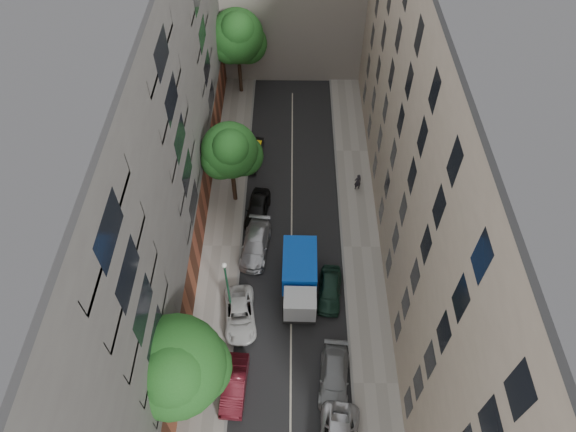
{
  "coord_description": "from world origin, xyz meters",
  "views": [
    {
      "loc": [
        -0.06,
        -24.01,
        32.7
      ],
      "look_at": [
        -0.26,
        -1.78,
        6.0
      ],
      "focal_mm": 32.0,
      "sensor_mm": 36.0,
      "label": 1
    }
  ],
  "objects_px": {
    "car_left_1": "(234,385)",
    "car_right_2": "(330,290)",
    "lamp_post": "(227,282)",
    "car_left_4": "(258,208)",
    "car_left_5": "(252,154)",
    "tree_mid": "(231,153)",
    "tarp_truck": "(300,278)",
    "pedestrian": "(358,182)",
    "tree_far": "(238,38)",
    "tree_near": "(176,369)",
    "car_right_1": "(334,377)",
    "car_left_3": "(255,244)",
    "car_left_2": "(240,314)"
  },
  "relations": [
    {
      "from": "car_left_5",
      "to": "pedestrian",
      "type": "xyz_separation_m",
      "value": [
        9.22,
        -3.61,
        0.3
      ]
    },
    {
      "from": "car_left_4",
      "to": "car_right_1",
      "type": "bearing_deg",
      "value": -61.22
    },
    {
      "from": "car_left_1",
      "to": "car_left_4",
      "type": "distance_m",
      "value": 14.82
    },
    {
      "from": "tarp_truck",
      "to": "car_right_2",
      "type": "bearing_deg",
      "value": -10.88
    },
    {
      "from": "car_left_4",
      "to": "car_left_5",
      "type": "distance_m",
      "value": 6.5
    },
    {
      "from": "car_left_4",
      "to": "tree_near",
      "type": "bearing_deg",
      "value": -94.87
    },
    {
      "from": "car_left_3",
      "to": "car_left_4",
      "type": "relative_size",
      "value": 1.16
    },
    {
      "from": "car_right_1",
      "to": "pedestrian",
      "type": "distance_m",
      "value": 17.28
    },
    {
      "from": "car_right_2",
      "to": "lamp_post",
      "type": "height_order",
      "value": "lamp_post"
    },
    {
      "from": "car_left_1",
      "to": "tree_mid",
      "type": "xyz_separation_m",
      "value": [
        -1.1,
        16.29,
        4.86
      ]
    },
    {
      "from": "tarp_truck",
      "to": "car_left_3",
      "type": "xyz_separation_m",
      "value": [
        -3.4,
        3.57,
        -0.82
      ]
    },
    {
      "from": "car_right_2",
      "to": "lamp_post",
      "type": "bearing_deg",
      "value": -163.03
    },
    {
      "from": "car_left_2",
      "to": "car_left_3",
      "type": "bearing_deg",
      "value": 76.09
    },
    {
      "from": "tarp_truck",
      "to": "pedestrian",
      "type": "bearing_deg",
      "value": 64.53
    },
    {
      "from": "car_left_4",
      "to": "car_left_5",
      "type": "relative_size",
      "value": 1.01
    },
    {
      "from": "tree_far",
      "to": "lamp_post",
      "type": "bearing_deg",
      "value": -87.93
    },
    {
      "from": "car_right_1",
      "to": "tree_near",
      "type": "height_order",
      "value": "tree_near"
    },
    {
      "from": "car_left_5",
      "to": "pedestrian",
      "type": "height_order",
      "value": "pedestrian"
    },
    {
      "from": "car_right_2",
      "to": "car_left_1",
      "type": "bearing_deg",
      "value": -126.12
    },
    {
      "from": "car_left_3",
      "to": "car_right_1",
      "type": "xyz_separation_m",
      "value": [
        5.6,
        -10.53,
        -0.05
      ]
    },
    {
      "from": "car_left_1",
      "to": "car_right_2",
      "type": "height_order",
      "value": "car_right_2"
    },
    {
      "from": "car_left_5",
      "to": "lamp_post",
      "type": "relative_size",
      "value": 0.72
    },
    {
      "from": "lamp_post",
      "to": "pedestrian",
      "type": "xyz_separation_m",
      "value": [
        9.89,
        11.93,
        -2.78
      ]
    },
    {
      "from": "car_left_4",
      "to": "tree_mid",
      "type": "bearing_deg",
      "value": 149.17
    },
    {
      "from": "tree_mid",
      "to": "tarp_truck",
      "type": "bearing_deg",
      "value": -58.74
    },
    {
      "from": "car_left_5",
      "to": "lamp_post",
      "type": "bearing_deg",
      "value": -84.69
    },
    {
      "from": "car_left_5",
      "to": "tree_mid",
      "type": "relative_size",
      "value": 0.52
    },
    {
      "from": "tree_far",
      "to": "car_left_4",
      "type": "bearing_deg",
      "value": -81.71
    },
    {
      "from": "car_left_2",
      "to": "car_right_1",
      "type": "height_order",
      "value": "car_right_1"
    },
    {
      "from": "car_left_5",
      "to": "car_right_2",
      "type": "height_order",
      "value": "car_right_2"
    },
    {
      "from": "tarp_truck",
      "to": "tree_mid",
      "type": "bearing_deg",
      "value": 122.22
    },
    {
      "from": "tree_near",
      "to": "pedestrian",
      "type": "xyz_separation_m",
      "value": [
        11.86,
        18.87,
        -4.9
      ]
    },
    {
      "from": "car_left_3",
      "to": "car_right_2",
      "type": "distance_m",
      "value": 6.9
    },
    {
      "from": "car_left_4",
      "to": "tree_far",
      "type": "relative_size",
      "value": 0.47
    },
    {
      "from": "tarp_truck",
      "to": "car_left_2",
      "type": "bearing_deg",
      "value": -148.35
    },
    {
      "from": "tree_far",
      "to": "lamp_post",
      "type": "relative_size",
      "value": 1.56
    },
    {
      "from": "tree_mid",
      "to": "tree_far",
      "type": "distance_m",
      "value": 15.02
    },
    {
      "from": "car_right_1",
      "to": "pedestrian",
      "type": "xyz_separation_m",
      "value": [
        2.82,
        17.05,
        0.32
      ]
    },
    {
      "from": "car_right_1",
      "to": "tree_near",
      "type": "xyz_separation_m",
      "value": [
        -9.05,
        -1.83,
        5.22
      ]
    },
    {
      "from": "car_right_1",
      "to": "tree_far",
      "type": "bearing_deg",
      "value": 110.01
    },
    {
      "from": "tarp_truck",
      "to": "lamp_post",
      "type": "height_order",
      "value": "lamp_post"
    },
    {
      "from": "tree_near",
      "to": "pedestrian",
      "type": "relative_size",
      "value": 5.28
    },
    {
      "from": "tarp_truck",
      "to": "car_left_5",
      "type": "distance_m",
      "value": 14.35
    },
    {
      "from": "lamp_post",
      "to": "tree_far",
      "type": "bearing_deg",
      "value": 92.07
    },
    {
      "from": "car_left_4",
      "to": "tree_far",
      "type": "xyz_separation_m",
      "value": [
        -2.4,
        16.49,
        5.48
      ]
    },
    {
      "from": "car_left_3",
      "to": "lamp_post",
      "type": "height_order",
      "value": "lamp_post"
    },
    {
      "from": "car_left_2",
      "to": "tree_near",
      "type": "xyz_separation_m",
      "value": [
        -2.65,
        -6.29,
        5.25
      ]
    },
    {
      "from": "car_left_2",
      "to": "lamp_post",
      "type": "height_order",
      "value": "lamp_post"
    },
    {
      "from": "car_left_3",
      "to": "tree_mid",
      "type": "xyz_separation_m",
      "value": [
        -1.9,
        5.16,
        4.83
      ]
    },
    {
      "from": "car_left_5",
      "to": "tree_mid",
      "type": "distance_m",
      "value": 7.03
    }
  ]
}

